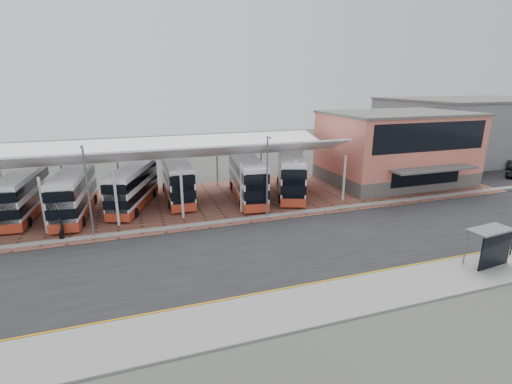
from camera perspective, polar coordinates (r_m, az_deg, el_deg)
ground at (r=31.08m, az=2.24°, el=-8.08°), size 140.00×140.00×0.00m
road at (r=30.24m, az=2.92°, el=-8.80°), size 120.00×14.00×0.02m
forecourt at (r=43.18m, az=-1.39°, el=-0.85°), size 72.00×16.00×0.06m
sidewalk at (r=23.89m, az=10.24°, el=-16.37°), size 120.00×4.00×0.14m
north_kerb at (r=36.47m, az=-1.22°, el=-4.12°), size 120.00×0.80×0.14m
yellow_line_near at (r=25.41m, az=8.02°, el=-14.21°), size 120.00×0.12×0.01m
yellow_line_far at (r=25.63m, az=7.71°, el=-13.89°), size 120.00×0.12×0.01m
canopy at (r=41.15m, az=-12.61°, el=6.16°), size 37.00×11.63×7.07m
terminal at (r=52.83m, az=20.70°, el=6.48°), size 18.40×14.40×9.25m
warehouse at (r=77.32m, az=30.69°, el=8.50°), size 30.50×20.50×10.25m
lamp_west at (r=33.97m, az=-24.46°, el=0.39°), size 0.16×0.90×8.07m
lamp_east at (r=35.87m, az=1.75°, el=2.70°), size 0.16×0.90×8.07m
bus_0 at (r=43.23m, az=-32.23°, el=-0.39°), size 3.15×10.78×4.39m
bus_1 at (r=41.02m, az=-26.21°, el=-0.24°), size 3.35×11.08×4.50m
bus_2 at (r=41.51m, az=-18.38°, el=0.69°), size 5.65×10.67×4.31m
bus_3 at (r=42.97m, az=-12.07°, el=1.87°), size 2.83×11.05×4.55m
bus_4 at (r=42.14m, az=-1.39°, el=2.05°), size 4.03×11.64×4.70m
bus_5 at (r=44.17m, az=5.30°, el=2.74°), size 6.56×11.86×4.80m
pedestrian at (r=36.22m, az=-27.71°, el=-4.86°), size 0.62×0.73×1.69m
suitcase at (r=35.81m, az=-27.71°, el=-6.01°), size 0.36×0.26×0.62m
bus_shelter at (r=31.96m, az=32.83°, el=-6.60°), size 3.52×1.90×2.71m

